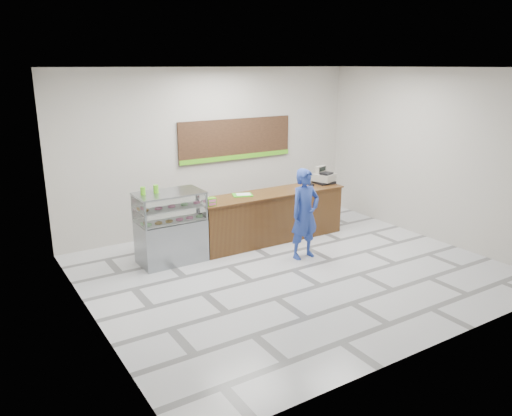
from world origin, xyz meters
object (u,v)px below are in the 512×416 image
sales_counter (271,216)px  display_case (171,227)px  serving_tray (243,195)px  customer (305,214)px  cash_register (324,177)px

sales_counter → display_case: (-2.22, -0.00, 0.16)m
sales_counter → serving_tray: size_ratio=7.09×
display_case → customer: size_ratio=0.77×
serving_tray → customer: bearing=-43.6°
display_case → customer: customer is taller
cash_register → display_case: bearing=161.6°
sales_counter → customer: size_ratio=1.90×
cash_register → customer: (-1.43, -1.21, -0.31)m
sales_counter → serving_tray: bearing=170.8°
display_case → serving_tray: bearing=3.6°
display_case → serving_tray: 1.64m
sales_counter → display_case: display_case is taller
display_case → cash_register: (3.66, 0.07, 0.49)m
display_case → customer: bearing=-27.1°
sales_counter → display_case: size_ratio=2.45×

